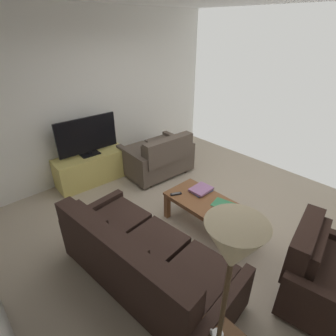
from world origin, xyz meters
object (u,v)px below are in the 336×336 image
tv_stand (92,168)px  loose_magazine (225,205)px  book_stack (201,190)px  tv_remote (176,194)px  armchair_side (326,275)px  sofa_main (142,260)px  coffee_table (209,207)px  floor_lamp (229,273)px  loveseat_near (158,157)px  flat_tv (87,136)px

tv_stand → loose_magazine: (-2.40, -0.65, 0.17)m
book_stack → loose_magazine: (-0.43, 0.03, -0.02)m
tv_stand → loose_magazine: tv_stand is taller
tv_remote → loose_magazine: tv_remote is taller
armchair_side → tv_remote: size_ratio=6.71×
sofa_main → coffee_table: size_ratio=1.68×
floor_lamp → armchair_side: 1.92m
coffee_table → floor_lamp: floor_lamp is taller
tv_remote → loose_magazine: 0.68m
tv_stand → book_stack: tv_stand is taller
tv_stand → loose_magazine: 2.49m
coffee_table → book_stack: 0.32m
loveseat_near → coffee_table: bearing=162.4°
flat_tv → loose_magazine: flat_tv is taller
sofa_main → loveseat_near: (1.75, -1.74, -0.01)m
book_stack → tv_remote: (0.18, 0.32, -0.01)m
coffee_table → loose_magazine: 0.21m
coffee_table → flat_tv: flat_tv is taller
loveseat_near → coffee_table: (-1.65, 0.52, 0.02)m
sofa_main → tv_stand: size_ratio=1.60×
tv_stand → floor_lamp: bearing=164.1°
floor_lamp → flat_tv: bearing=-16.0°
coffee_table → tv_remote: 0.49m
loveseat_near → tv_stand: loveseat_near is taller
coffee_table → book_stack: size_ratio=3.92×
loveseat_near → armchair_side: size_ratio=1.14×
coffee_table → book_stack: book_stack is taller
armchair_side → tv_remote: 1.94m
loveseat_near → sofa_main: bearing=135.2°
armchair_side → sofa_main: bearing=41.6°
floor_lamp → tv_remote: 2.43m
loose_magazine → tv_remote: bearing=-76.7°
tv_stand → tv_remote: (-1.79, -0.35, 0.17)m
coffee_table → floor_lamp: (-1.28, 1.54, 1.13)m
coffee_table → tv_stand: (2.24, 0.54, -0.10)m
sofa_main → armchair_side: bearing=-138.4°
sofa_main → tv_remote: size_ratio=12.68×
sofa_main → loveseat_near: size_ratio=1.67×
tv_stand → tv_remote: tv_stand is taller
armchair_side → tv_remote: armchair_side is taller
sofa_main → flat_tv: (2.34, -0.68, 0.52)m
flat_tv → armchair_side: bearing=-171.8°
armchair_side → tv_remote: bearing=5.5°
tv_remote → flat_tv: bearing=11.1°
flat_tv → book_stack: bearing=-161.1°
flat_tv → coffee_table: bearing=-166.6°
flat_tv → loose_magazine: (-2.40, -0.65, -0.45)m
sofa_main → floor_lamp: (-1.18, 0.32, 1.13)m
floor_lamp → loose_magazine: 2.26m
coffee_table → flat_tv: bearing=13.4°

